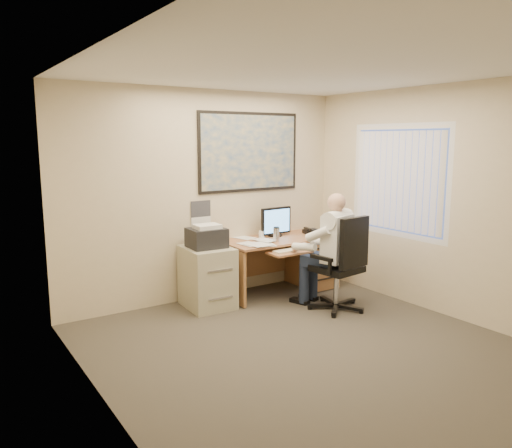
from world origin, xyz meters
TOP-DOWN VIEW (x-y plane):
  - room_shell at (0.00, 0.00)m, footprint 4.00×4.50m
  - desk at (1.23, 1.90)m, footprint 1.60×0.97m
  - world_map at (0.65, 2.23)m, footprint 1.56×0.03m
  - wall_calendar at (-0.10, 2.24)m, footprint 0.28×0.01m
  - window_blinds at (1.97, 0.80)m, footprint 0.06×1.40m
  - filing_cabinet at (-0.22, 1.87)m, footprint 0.58×0.68m
  - office_chair at (1.05, 0.85)m, footprint 0.78×0.78m
  - person at (1.06, 0.94)m, footprint 0.81×0.97m

SIDE VIEW (x-z plane):
  - office_chair at x=1.05m, z-range -0.24..0.93m
  - desk at x=1.23m, z-range -0.13..1.01m
  - filing_cabinet at x=-0.22m, z-range -0.07..0.97m
  - person at x=1.06m, z-range 0.00..1.43m
  - wall_calendar at x=-0.10m, z-range 0.87..1.29m
  - room_shell at x=0.00m, z-range 0.00..2.70m
  - window_blinds at x=1.97m, z-range 0.90..2.20m
  - world_map at x=0.65m, z-range 1.37..2.43m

